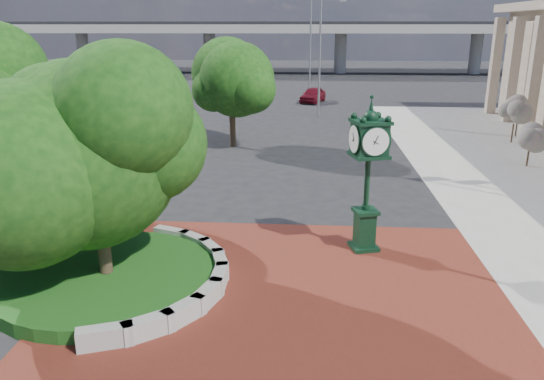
{
  "coord_description": "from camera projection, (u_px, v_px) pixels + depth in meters",
  "views": [
    {
      "loc": [
        0.61,
        -13.14,
        7.02
      ],
      "look_at": [
        -0.44,
        1.5,
        2.44
      ],
      "focal_mm": 35.0,
      "sensor_mm": 36.0,
      "label": 1
    }
  ],
  "objects": [
    {
      "name": "post_clock",
      "position": [
        368.0,
        169.0,
        16.53
      ],
      "size": [
        1.23,
        1.23,
        4.95
      ],
      "color": "black",
      "rests_on": "ground"
    },
    {
      "name": "shrub_near",
      "position": [
        531.0,
        137.0,
        26.97
      ],
      "size": [
        1.2,
        1.2,
        2.2
      ],
      "color": "#38281C",
      "rests_on": "ground"
    },
    {
      "name": "street_lamp_near",
      "position": [
        323.0,
        49.0,
        41.0
      ],
      "size": [
        1.99,
        0.54,
        8.94
      ],
      "color": "slate",
      "rests_on": "ground"
    },
    {
      "name": "parked_car",
      "position": [
        313.0,
        95.0,
        50.09
      ],
      "size": [
        2.81,
        4.44,
        1.41
      ],
      "primitive_type": "imported",
      "rotation": [
        0.0,
        0.0,
        -0.3
      ],
      "color": "maroon",
      "rests_on": "ground"
    },
    {
      "name": "shrub_mid",
      "position": [
        514.0,
        118.0,
        32.5
      ],
      "size": [
        1.2,
        1.2,
        2.2
      ],
      "color": "#38281C",
      "rests_on": "ground"
    },
    {
      "name": "tree_planter",
      "position": [
        95.0,
        157.0,
        13.88
      ],
      "size": [
        5.2,
        5.2,
        6.33
      ],
      "color": "#38281C",
      "rests_on": "ground"
    },
    {
      "name": "tree_street",
      "position": [
        232.0,
        92.0,
        31.1
      ],
      "size": [
        4.4,
        4.4,
        5.45
      ],
      "color": "#38281C",
      "rests_on": "ground"
    },
    {
      "name": "ground",
      "position": [
        284.0,
        291.0,
        14.65
      ],
      "size": [
        200.0,
        200.0,
        0.0
      ],
      "primitive_type": "plane",
      "color": "black",
      "rests_on": "ground"
    },
    {
      "name": "shrub_far",
      "position": [
        519.0,
        112.0,
        34.47
      ],
      "size": [
        1.2,
        1.2,
        2.2
      ],
      "color": "#38281C",
      "rests_on": "ground"
    },
    {
      "name": "grass_bed",
      "position": [
        107.0,
        278.0,
        14.93
      ],
      "size": [
        6.1,
        6.1,
        0.4
      ],
      "primitive_type": "cylinder",
      "color": "#1D4F16",
      "rests_on": "ground"
    },
    {
      "name": "overpass",
      "position": [
        306.0,
        28.0,
        79.37
      ],
      "size": [
        90.0,
        12.0,
        7.5
      ],
      "color": "#9E9B93",
      "rests_on": "ground"
    },
    {
      "name": "planter_wall",
      "position": [
        187.0,
        279.0,
        14.75
      ],
      "size": [
        2.96,
        6.77,
        0.54
      ],
      "color": "#9E9B93",
      "rests_on": "ground"
    },
    {
      "name": "street_lamp_far",
      "position": [
        313.0,
        39.0,
        53.68
      ],
      "size": [
        2.18,
        0.27,
        9.71
      ],
      "color": "slate",
      "rests_on": "ground"
    },
    {
      "name": "plaza",
      "position": [
        282.0,
        308.0,
        13.69
      ],
      "size": [
        12.0,
        12.0,
        0.04
      ],
      "primitive_type": "cube",
      "color": "maroon",
      "rests_on": "ground"
    }
  ]
}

